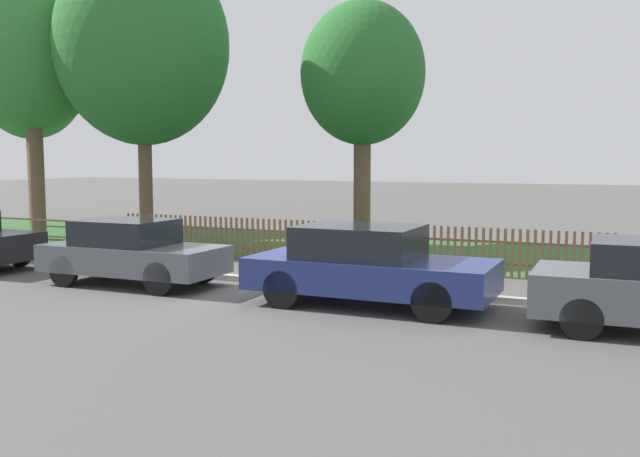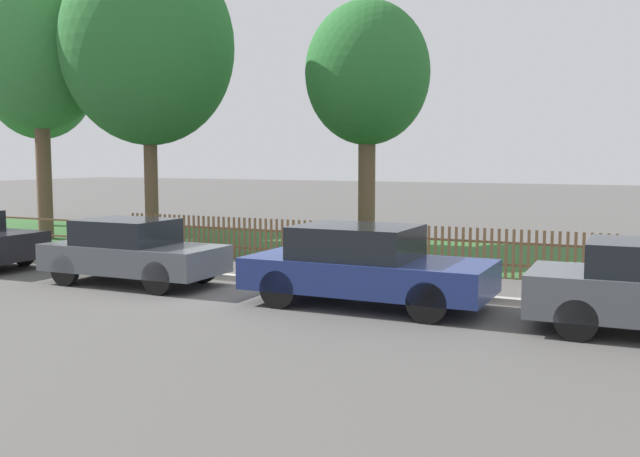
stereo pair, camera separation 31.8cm
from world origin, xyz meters
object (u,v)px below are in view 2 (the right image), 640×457
(parked_car_red_compact, at_px, (365,265))
(tree_nearest_kerb, at_px, (39,78))
(tree_far_left, at_px, (367,75))
(parked_car_navy_estate, at_px, (132,251))
(tree_mid_park, at_px, (148,46))
(covered_motorcycle, at_px, (369,250))
(tree_behind_motorcycle, at_px, (39,50))

(parked_car_red_compact, xyz_separation_m, tree_nearest_kerb, (-16.67, 8.46, 4.84))
(parked_car_red_compact, relative_size, tree_nearest_kerb, 0.54)
(tree_far_left, bearing_deg, parked_car_red_compact, -68.20)
(parked_car_navy_estate, bearing_deg, tree_mid_park, 124.89)
(parked_car_navy_estate, relative_size, tree_far_left, 0.52)
(parked_car_navy_estate, height_order, tree_nearest_kerb, tree_nearest_kerb)
(tree_mid_park, bearing_deg, covered_motorcycle, -20.97)
(tree_behind_motorcycle, bearing_deg, tree_mid_park, 9.12)
(parked_car_navy_estate, xyz_separation_m, tree_far_left, (1.69, 8.67, 4.38))
(tree_nearest_kerb, xyz_separation_m, tree_far_left, (13.23, 0.14, -0.50))
(covered_motorcycle, relative_size, tree_far_left, 0.25)
(parked_car_red_compact, distance_m, tree_mid_park, 12.18)
(tree_mid_park, height_order, tree_far_left, tree_mid_park)
(parked_car_navy_estate, bearing_deg, covered_motorcycle, 31.70)
(parked_car_red_compact, bearing_deg, tree_mid_park, 147.68)
(covered_motorcycle, bearing_deg, tree_nearest_kerb, 159.52)
(covered_motorcycle, xyz_separation_m, tree_mid_park, (-8.41, 3.22, 5.28))
(parked_car_red_compact, xyz_separation_m, tree_far_left, (-3.44, 8.60, 4.34))
(tree_behind_motorcycle, bearing_deg, parked_car_navy_estate, -33.33)
(tree_far_left, bearing_deg, tree_mid_park, -154.83)
(covered_motorcycle, height_order, tree_behind_motorcycle, tree_behind_motorcycle)
(tree_nearest_kerb, bearing_deg, tree_behind_motorcycle, -42.74)
(parked_car_red_compact, bearing_deg, tree_behind_motorcycle, 157.91)
(parked_car_red_compact, distance_m, tree_far_left, 10.23)
(parked_car_red_compact, bearing_deg, covered_motorcycle, 109.77)
(parked_car_navy_estate, relative_size, covered_motorcycle, 2.05)
(tree_nearest_kerb, xyz_separation_m, tree_mid_park, (7.30, -2.64, 0.34))
(tree_nearest_kerb, bearing_deg, parked_car_red_compact, -26.90)
(tree_far_left, bearing_deg, parked_car_navy_estate, -100.99)
(covered_motorcycle, distance_m, tree_mid_park, 10.44)
(tree_nearest_kerb, xyz_separation_m, tree_behind_motorcycle, (3.52, -3.25, 0.38))
(tree_behind_motorcycle, distance_m, tree_mid_park, 3.83)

